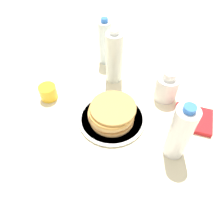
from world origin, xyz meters
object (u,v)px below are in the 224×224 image
(plate, at_px, (112,118))
(juice_glass, at_px, (48,92))
(water_bottle_far, at_px, (105,43))
(pancake_stack, at_px, (112,113))
(water_bottle_mid, at_px, (180,133))
(water_bottle_near, at_px, (114,58))
(cream_jug, at_px, (167,87))

(plate, bearing_deg, juice_glass, -165.70)
(plate, relative_size, water_bottle_far, 1.17)
(pancake_stack, relative_size, water_bottle_mid, 0.78)
(water_bottle_mid, bearing_deg, pancake_stack, -173.72)
(juice_glass, bearing_deg, pancake_stack, 13.20)
(plate, height_order, water_bottle_near, water_bottle_near)
(plate, bearing_deg, water_bottle_far, 133.44)
(plate, height_order, juice_glass, juice_glass)
(cream_jug, bearing_deg, water_bottle_far, 173.96)
(juice_glass, bearing_deg, water_bottle_mid, 9.99)
(plate, distance_m, cream_jug, 0.27)
(water_bottle_near, xyz_separation_m, water_bottle_mid, (0.42, -0.18, -0.01))
(water_bottle_near, relative_size, water_bottle_mid, 1.05)
(water_bottle_near, relative_size, water_bottle_far, 1.09)
(juice_glass, relative_size, water_bottle_near, 0.29)
(cream_jug, xyz_separation_m, water_bottle_far, (-0.38, 0.04, 0.05))
(cream_jug, relative_size, water_bottle_near, 0.55)
(water_bottle_near, bearing_deg, pancake_stack, -53.99)
(plate, xyz_separation_m, water_bottle_near, (-0.15, 0.21, 0.11))
(plate, height_order, water_bottle_mid, water_bottle_mid)
(pancake_stack, relative_size, water_bottle_far, 0.81)
(plate, bearing_deg, pancake_stack, -65.19)
(cream_jug, distance_m, water_bottle_mid, 0.28)
(water_bottle_near, bearing_deg, water_bottle_far, 146.13)
(pancake_stack, height_order, water_bottle_far, water_bottle_far)
(pancake_stack, height_order, water_bottle_near, water_bottle_near)
(pancake_stack, bearing_deg, cream_jug, 68.02)
(pancake_stack, distance_m, water_bottle_near, 0.27)
(cream_jug, xyz_separation_m, water_bottle_mid, (0.16, -0.22, 0.05))
(water_bottle_mid, bearing_deg, water_bottle_near, 156.43)
(plate, xyz_separation_m, water_bottle_far, (-0.27, 0.29, 0.10))
(water_bottle_near, distance_m, water_bottle_mid, 0.46)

